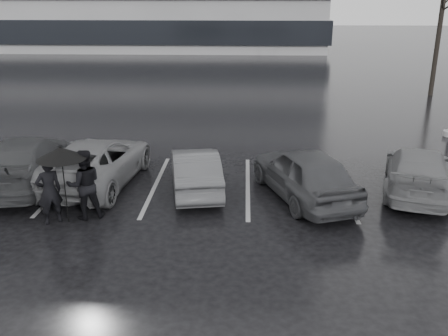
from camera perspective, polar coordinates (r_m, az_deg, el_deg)
ground at (r=12.79m, az=0.06°, el=-6.16°), size 160.00×160.00×0.00m
car_main at (r=14.15m, az=9.22°, el=-0.59°), size 3.10×4.67×1.48m
car_west_a at (r=14.59m, az=-3.30°, el=-0.23°), size 1.93×3.92×1.24m
car_west_b at (r=15.57m, az=-14.38°, el=0.73°), size 2.82×5.19×1.38m
car_west_c at (r=16.13m, az=-21.64°, el=0.75°), size 2.61×5.23×1.46m
car_east at (r=15.48m, az=21.29°, el=-0.28°), size 3.01×4.80×1.30m
pedestrian_left at (r=13.13m, az=-19.35°, el=-2.52°), size 0.75×0.70×1.72m
pedestrian_right at (r=13.16m, az=-15.68°, el=-1.82°), size 1.09×0.99×1.83m
umbrella at (r=12.73m, az=-18.14°, el=1.61°), size 1.19×1.19×2.02m
stall_stripes at (r=15.12m, az=-2.58°, el=-1.99°), size 19.72×5.00×0.00m
tree_north at (r=30.42m, az=23.57°, el=15.53°), size 0.26×0.26×8.50m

